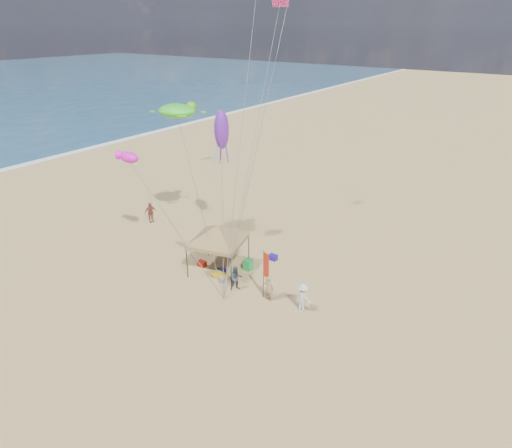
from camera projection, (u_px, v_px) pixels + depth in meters
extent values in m
plane|color=tan|center=(225.00, 307.00, 23.97)|extent=(280.00, 280.00, 0.00)
cylinder|color=black|center=(208.00, 242.00, 28.90)|extent=(0.06, 0.06, 1.97)
cylinder|color=black|center=(249.00, 250.00, 28.00)|extent=(0.06, 0.06, 1.97)
cylinder|color=black|center=(187.00, 263.00, 26.39)|extent=(0.06, 0.06, 1.97)
cylinder|color=black|center=(231.00, 272.00, 25.48)|extent=(0.06, 0.06, 1.97)
cube|color=olive|center=(218.00, 241.00, 26.72)|extent=(3.74, 3.74, 0.24)
pyramid|color=olive|center=(217.00, 225.00, 26.25)|extent=(5.75, 5.75, 0.98)
cylinder|color=black|center=(264.00, 275.00, 24.19)|extent=(0.04, 0.04, 3.06)
cube|color=red|center=(266.00, 265.00, 23.73)|extent=(0.44, 0.14, 1.53)
cube|color=#B31E0E|center=(202.00, 264.00, 27.93)|extent=(0.54, 0.38, 0.38)
cube|color=#201298|center=(273.00, 257.00, 28.67)|extent=(0.54, 0.38, 0.38)
cylinder|color=#0D0E3B|center=(221.00, 271.00, 27.14)|extent=(0.69, 0.54, 0.36)
cylinder|color=#F72C0D|center=(233.00, 240.00, 30.90)|extent=(0.54, 0.69, 0.36)
cube|color=green|center=(248.00, 265.00, 27.50)|extent=(0.50, 0.50, 0.70)
cube|color=orange|center=(220.00, 246.00, 29.84)|extent=(0.50, 0.50, 0.70)
cube|color=gray|center=(222.00, 280.00, 26.22)|extent=(0.34, 0.30, 0.28)
cube|color=gold|center=(220.00, 275.00, 26.63)|extent=(0.90, 0.50, 0.24)
imported|color=#9F865B|center=(269.00, 288.00, 24.27)|extent=(0.59, 0.40, 1.61)
imported|color=#373F4B|center=(236.00, 278.00, 25.24)|extent=(0.92, 0.95, 1.55)
imported|color=silver|center=(303.00, 297.00, 23.40)|extent=(1.11, 0.68, 1.66)
imported|color=#98413A|center=(150.00, 212.00, 33.87)|extent=(0.71, 1.06, 1.67)
ellipsoid|color=#36D429|center=(177.00, 111.00, 28.31)|extent=(3.34, 3.05, 0.90)
ellipsoid|color=#FF14D9|center=(129.00, 157.00, 26.68)|extent=(1.69, 1.13, 0.69)
ellipsoid|color=#6720AE|center=(222.00, 130.00, 27.91)|extent=(1.08, 1.08, 2.54)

